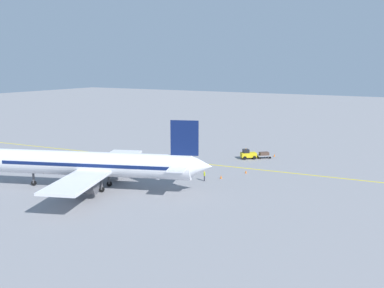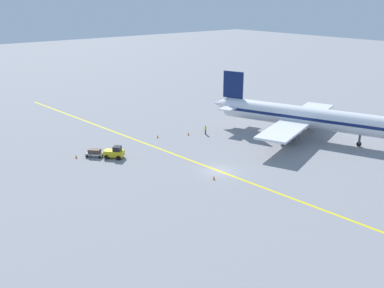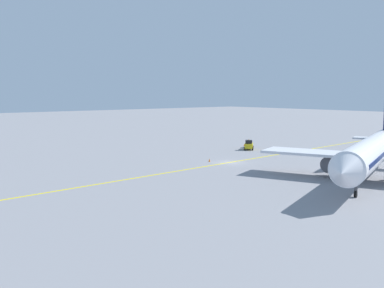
{
  "view_description": "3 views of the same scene",
  "coord_description": "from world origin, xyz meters",
  "px_view_note": "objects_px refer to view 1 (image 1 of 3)",
  "views": [
    {
      "loc": [
        -71.39,
        -47.76,
        18.45
      ],
      "look_at": [
        3.26,
        -4.72,
        3.01
      ],
      "focal_mm": 42.0,
      "sensor_mm": 36.0,
      "label": 1
    },
    {
      "loc": [
        40.9,
        44.36,
        24.15
      ],
      "look_at": [
        0.35,
        -5.65,
        2.71
      ],
      "focal_mm": 42.0,
      "sensor_mm": 36.0,
      "label": 2
    },
    {
      "loc": [
        -50.51,
        50.29,
        11.21
      ],
      "look_at": [
        5.6,
        3.16,
        2.72
      ],
      "focal_mm": 42.0,
      "sensor_mm": 36.0,
      "label": 3
    }
  ],
  "objects_px": {
    "airplane_at_gate": "(95,165)",
    "traffic_cone_mid_apron": "(221,177)",
    "ground_crew_worker": "(204,175)",
    "traffic_cone_far_edge": "(274,155)",
    "traffic_cone_near_nose": "(162,155)",
    "traffic_cone_by_wingtip": "(246,172)",
    "baggage_tug_white": "(248,154)",
    "baggage_cart_trailing": "(264,154)"
  },
  "relations": [
    {
      "from": "airplane_at_gate",
      "to": "traffic_cone_mid_apron",
      "type": "distance_m",
      "value": 20.38
    },
    {
      "from": "ground_crew_worker",
      "to": "traffic_cone_mid_apron",
      "type": "relative_size",
      "value": 3.05
    },
    {
      "from": "traffic_cone_far_edge",
      "to": "traffic_cone_near_nose",
      "type": "bearing_deg",
      "value": 119.01
    },
    {
      "from": "traffic_cone_mid_apron",
      "to": "traffic_cone_by_wingtip",
      "type": "bearing_deg",
      "value": -21.94
    },
    {
      "from": "traffic_cone_near_nose",
      "to": "traffic_cone_mid_apron",
      "type": "bearing_deg",
      "value": -118.91
    },
    {
      "from": "ground_crew_worker",
      "to": "traffic_cone_mid_apron",
      "type": "bearing_deg",
      "value": -30.61
    },
    {
      "from": "airplane_at_gate",
      "to": "traffic_cone_near_nose",
      "type": "xyz_separation_m",
      "value": [
        24.95,
        4.78,
        -3.43
      ]
    },
    {
      "from": "baggage_tug_white",
      "to": "airplane_at_gate",
      "type": "bearing_deg",
      "value": 160.07
    },
    {
      "from": "baggage_cart_trailing",
      "to": "traffic_cone_mid_apron",
      "type": "relative_size",
      "value": 5.25
    },
    {
      "from": "baggage_cart_trailing",
      "to": "traffic_cone_near_nose",
      "type": "distance_m",
      "value": 20.46
    },
    {
      "from": "baggage_tug_white",
      "to": "traffic_cone_near_nose",
      "type": "relative_size",
      "value": 5.92
    },
    {
      "from": "traffic_cone_by_wingtip",
      "to": "ground_crew_worker",
      "type": "bearing_deg",
      "value": 154.97
    },
    {
      "from": "ground_crew_worker",
      "to": "traffic_cone_mid_apron",
      "type": "distance_m",
      "value": 3.22
    },
    {
      "from": "airplane_at_gate",
      "to": "traffic_cone_far_edge",
      "type": "relative_size",
      "value": 62.49
    },
    {
      "from": "baggage_cart_trailing",
      "to": "traffic_cone_mid_apron",
      "type": "bearing_deg",
      "value": 179.09
    },
    {
      "from": "baggage_tug_white",
      "to": "ground_crew_worker",
      "type": "distance_m",
      "value": 19.15
    },
    {
      "from": "ground_crew_worker",
      "to": "traffic_cone_by_wingtip",
      "type": "xyz_separation_m",
      "value": [
        8.0,
        -3.73,
        -0.63
      ]
    },
    {
      "from": "baggage_tug_white",
      "to": "traffic_cone_mid_apron",
      "type": "bearing_deg",
      "value": -172.33
    },
    {
      "from": "baggage_cart_trailing",
      "to": "traffic_cone_far_edge",
      "type": "relative_size",
      "value": 5.25
    },
    {
      "from": "baggage_tug_white",
      "to": "traffic_cone_by_wingtip",
      "type": "xyz_separation_m",
      "value": [
        -11.14,
        -4.34,
        -0.63
      ]
    },
    {
      "from": "baggage_tug_white",
      "to": "traffic_cone_far_edge",
      "type": "bearing_deg",
      "value": -38.42
    },
    {
      "from": "ground_crew_worker",
      "to": "traffic_cone_by_wingtip",
      "type": "distance_m",
      "value": 8.85
    },
    {
      "from": "traffic_cone_near_nose",
      "to": "traffic_cone_far_edge",
      "type": "height_order",
      "value": "same"
    },
    {
      "from": "airplane_at_gate",
      "to": "ground_crew_worker",
      "type": "bearing_deg",
      "value": -44.58
    },
    {
      "from": "traffic_cone_far_edge",
      "to": "airplane_at_gate",
      "type": "bearing_deg",
      "value": 157.27
    },
    {
      "from": "baggage_cart_trailing",
      "to": "traffic_cone_by_wingtip",
      "type": "xyz_separation_m",
      "value": [
        -13.29,
        -1.83,
        -0.49
      ]
    },
    {
      "from": "airplane_at_gate",
      "to": "traffic_cone_mid_apron",
      "type": "relative_size",
      "value": 62.49
    },
    {
      "from": "baggage_tug_white",
      "to": "traffic_cone_mid_apron",
      "type": "relative_size",
      "value": 5.92
    },
    {
      "from": "traffic_cone_near_nose",
      "to": "traffic_cone_mid_apron",
      "type": "xyz_separation_m",
      "value": [
        -10.12,
        -18.33,
        0.0
      ]
    },
    {
      "from": "ground_crew_worker",
      "to": "airplane_at_gate",
      "type": "bearing_deg",
      "value": 135.42
    },
    {
      "from": "ground_crew_worker",
      "to": "traffic_cone_far_edge",
      "type": "height_order",
      "value": "ground_crew_worker"
    },
    {
      "from": "baggage_cart_trailing",
      "to": "ground_crew_worker",
      "type": "height_order",
      "value": "ground_crew_worker"
    },
    {
      "from": "airplane_at_gate",
      "to": "traffic_cone_by_wingtip",
      "type": "height_order",
      "value": "airplane_at_gate"
    },
    {
      "from": "baggage_cart_trailing",
      "to": "traffic_cone_mid_apron",
      "type": "xyz_separation_m",
      "value": [
        -18.57,
        0.29,
        -0.49
      ]
    },
    {
      "from": "traffic_cone_near_nose",
      "to": "traffic_cone_by_wingtip",
      "type": "distance_m",
      "value": 21.02
    },
    {
      "from": "traffic_cone_by_wingtip",
      "to": "traffic_cone_mid_apron",
      "type": "bearing_deg",
      "value": 158.06
    },
    {
      "from": "airplane_at_gate",
      "to": "traffic_cone_near_nose",
      "type": "distance_m",
      "value": 25.64
    },
    {
      "from": "airplane_at_gate",
      "to": "traffic_cone_by_wingtip",
      "type": "relative_size",
      "value": 62.49
    },
    {
      "from": "airplane_at_gate",
      "to": "traffic_cone_by_wingtip",
      "type": "xyz_separation_m",
      "value": [
        20.11,
        -15.67,
        -3.43
      ]
    },
    {
      "from": "traffic_cone_by_wingtip",
      "to": "traffic_cone_far_edge",
      "type": "bearing_deg",
      "value": 2.19
    },
    {
      "from": "ground_crew_worker",
      "to": "traffic_cone_near_nose",
      "type": "bearing_deg",
      "value": 52.49
    },
    {
      "from": "baggage_tug_white",
      "to": "ground_crew_worker",
      "type": "relative_size",
      "value": 1.94
    }
  ]
}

